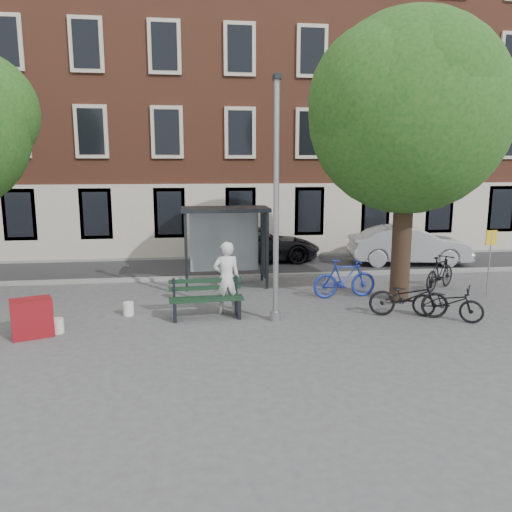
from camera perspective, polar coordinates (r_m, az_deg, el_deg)
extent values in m
plane|color=#4C4C4F|center=(13.08, 2.23, -7.38)|extent=(90.00, 90.00, 0.00)
cube|color=#28282B|center=(19.79, -1.18, -1.23)|extent=(40.00, 4.00, 0.01)
cube|color=gray|center=(17.84, -0.47, -2.34)|extent=(40.00, 0.25, 0.12)
cube|color=gray|center=(21.74, -1.76, -0.04)|extent=(40.00, 0.25, 0.12)
cube|color=brown|center=(25.54, -2.79, 17.14)|extent=(30.00, 8.00, 14.00)
cylinder|color=#9EA0A3|center=(12.49, 2.33, 5.84)|extent=(0.14, 0.14, 6.00)
cylinder|color=#9EA0A3|center=(13.04, 2.23, -6.88)|extent=(0.28, 0.28, 0.24)
cube|color=#1E2328|center=(12.63, 2.43, 19.77)|extent=(0.18, 0.35, 0.12)
cylinder|color=black|center=(15.24, 16.29, 1.33)|extent=(0.56, 0.56, 3.40)
sphere|color=#1A4C16|center=(15.14, 17.02, 15.29)|extent=(5.60, 5.60, 5.60)
sphere|color=#1A4C16|center=(15.93, 19.59, 16.70)|extent=(3.92, 3.92, 3.92)
sphere|color=#1A4C16|center=(14.59, 14.60, 16.80)|extent=(4.20, 4.20, 4.20)
sphere|color=#1A4C16|center=(14.48, 19.45, 17.80)|extent=(3.64, 3.64, 3.64)
cube|color=#1E2328|center=(15.91, -8.01, 0.37)|extent=(0.08, 0.08, 2.50)
cube|color=#1E2328|center=(16.09, 1.28, 0.58)|extent=(0.08, 0.08, 2.50)
cube|color=#1E2328|center=(17.10, -7.99, 1.06)|extent=(0.08, 0.08, 2.50)
cube|color=#1E2328|center=(17.26, 0.68, 1.25)|extent=(0.08, 0.08, 2.50)
cube|color=#1E2328|center=(16.37, -3.54, 5.36)|extent=(2.85, 1.45, 0.12)
cube|color=#8C999E|center=(17.11, -3.64, 1.57)|extent=(2.34, 0.04, 2.00)
cube|color=#1E2328|center=(16.66, 0.97, 1.35)|extent=(0.12, 1.14, 2.12)
cube|color=#D84C19|center=(16.67, 1.21, 1.36)|extent=(0.02, 0.90, 1.62)
imported|color=white|center=(13.50, -3.39, -2.48)|extent=(0.76, 0.53, 1.97)
cube|color=#1E2328|center=(13.24, -9.28, -6.16)|extent=(0.12, 0.61, 0.50)
cube|color=#1E2328|center=(13.36, -2.08, -5.87)|extent=(0.12, 0.61, 0.50)
cube|color=#16321F|center=(13.01, -5.61, -5.12)|extent=(1.95, 0.23, 0.04)
cube|color=#16321F|center=(13.20, -5.68, -4.89)|extent=(1.95, 0.23, 0.04)
cube|color=#16321F|center=(13.39, -5.75, -4.67)|extent=(1.95, 0.23, 0.04)
cube|color=#16321F|center=(13.44, -5.81, -3.64)|extent=(1.94, 0.15, 0.11)
cube|color=#16321F|center=(13.40, -5.82, -2.81)|extent=(1.94, 0.15, 0.11)
imported|color=black|center=(13.86, 17.02, -4.51)|extent=(2.16, 1.26, 1.07)
imported|color=navy|center=(15.37, 10.09, -2.55)|extent=(2.01, 0.69, 1.19)
imported|color=black|center=(13.94, 21.04, -4.95)|extent=(1.80, 1.58, 0.94)
imported|color=black|center=(17.16, 20.28, -1.80)|extent=(1.79, 1.56, 1.12)
imported|color=black|center=(21.00, 0.39, 1.37)|extent=(5.08, 2.40, 1.40)
imported|color=#A8AAB0|center=(21.15, 17.07, 1.20)|extent=(4.93, 2.26, 1.57)
cube|color=maroon|center=(12.92, -24.23, -6.45)|extent=(1.05, 0.88, 0.90)
cylinder|color=white|center=(12.99, -21.71, -7.42)|extent=(0.28, 0.28, 0.36)
cylinder|color=white|center=(13.89, -14.36, -5.87)|extent=(0.37, 0.37, 0.36)
cylinder|color=white|center=(13.14, -23.73, -7.37)|extent=(0.35, 0.35, 0.36)
cylinder|color=#9EA0A3|center=(16.92, 25.09, -0.84)|extent=(0.04, 0.04, 1.96)
cube|color=yellow|center=(16.80, 25.30, 1.90)|extent=(0.35, 0.04, 0.46)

